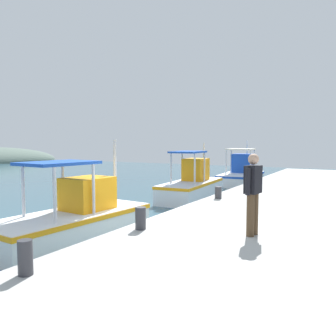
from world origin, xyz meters
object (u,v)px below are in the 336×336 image
mooring_bollard_second (25,258)px  mooring_bollard_third (141,218)px  fishing_boat_second (74,219)px  fishing_boat_third (192,185)px  fishing_boat_fourth (242,174)px  fisherman_standing (253,191)px  mooring_bollard_fourth (218,193)px

mooring_bollard_second → mooring_bollard_third: (2.93, 0.00, -0.01)m
fishing_boat_second → fishing_boat_third: size_ratio=0.98×
mooring_bollard_third → mooring_bollard_second: bearing=180.0°
fishing_boat_fourth → mooring_bollard_second: bearing=-172.3°
fishing_boat_third → fisherman_standing: size_ratio=2.92×
fishing_boat_fourth → fishing_boat_third: bearing=177.3°
fishing_boat_second → mooring_bollard_third: 2.82m
fishing_boat_second → mooring_bollard_fourth: 4.81m
mooring_bollard_third → mooring_bollard_fourth: 4.68m
fishing_boat_third → fisherman_standing: fishing_boat_third is taller
mooring_bollard_fourth → fisherman_standing: bearing=-150.3°
fishing_boat_fourth → fisherman_standing: 15.40m
fisherman_standing → mooring_bollard_third: size_ratio=3.41×
fisherman_standing → mooring_bollard_fourth: 4.60m
fishing_boat_third → mooring_bollard_third: 8.94m
fishing_boat_fourth → mooring_bollard_second: (-18.29, -2.47, 0.43)m
fishing_boat_third → mooring_bollard_fourth: fishing_boat_third is taller
mooring_bollard_second → fishing_boat_second: bearing=36.4°
fishing_boat_third → fishing_boat_second: bearing=-179.3°
fishing_boat_second → mooring_bollard_third: (-0.72, -2.69, 0.45)m
fishing_boat_third → mooring_bollard_fourth: size_ratio=12.10×
mooring_bollard_fourth → fishing_boat_fourth: bearing=13.0°
fishing_boat_third → mooring_bollard_second: fishing_boat_third is taller
fishing_boat_third → mooring_bollard_third: size_ratio=9.98×
mooring_bollard_third → fishing_boat_second: bearing=75.0°
fishing_boat_fourth → mooring_bollard_second: fishing_boat_fourth is taller
mooring_bollard_third → mooring_bollard_fourth: mooring_bollard_third is taller
fishing_boat_third → mooring_bollard_fourth: bearing=-143.8°
fishing_boat_fourth → mooring_bollard_second: size_ratio=9.66×
mooring_bollard_third → mooring_bollard_fourth: size_ratio=1.21×
mooring_bollard_second → mooring_bollard_fourth: bearing=0.0°
fishing_boat_second → mooring_bollard_third: size_ratio=9.80×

